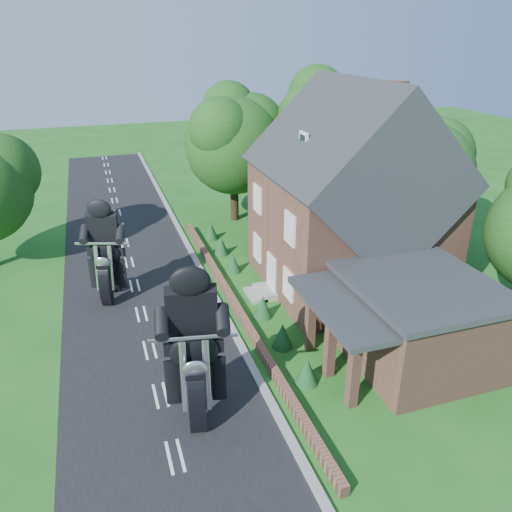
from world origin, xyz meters
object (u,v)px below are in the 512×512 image
object	(u,v)px
garden_wall	(236,306)
motorcycle_follow	(111,284)
house	(350,203)
motorcycle_lead	(197,395)
annex	(413,320)

from	to	relation	value
garden_wall	motorcycle_follow	distance (m)	6.28
house	motorcycle_follow	bearing A→B (deg)	170.26
motorcycle_lead	motorcycle_follow	bearing A→B (deg)	-65.90
garden_wall	motorcycle_lead	size ratio (longest dim) A/B	11.88
house	motorcycle_follow	xyz separation A→B (m)	(-11.68, 2.01, -3.57)
annex	motorcycle_follow	bearing A→B (deg)	141.46
garden_wall	annex	bearing A→B (deg)	-46.16
garden_wall	house	size ratio (longest dim) A/B	2.15
annex	motorcycle_lead	bearing A→B (deg)	-176.05
house	annex	world-z (taller)	house
garden_wall	motorcycle_lead	bearing A→B (deg)	-116.70
garden_wall	motorcycle_follow	xyz separation A→B (m)	(-5.49, 3.01, 0.57)
motorcycle_follow	garden_wall	bearing A→B (deg)	169.52
annex	motorcycle_follow	world-z (taller)	annex
house	annex	distance (m)	7.30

